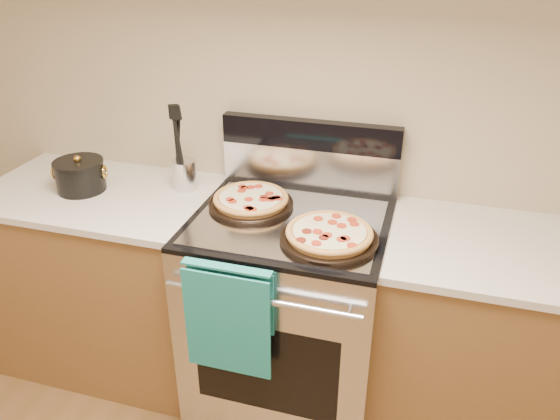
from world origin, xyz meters
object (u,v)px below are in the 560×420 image
(pepperoni_pizza_front, at_px, (329,235))
(saucepan, at_px, (80,177))
(range_body, at_px, (289,315))
(pepperoni_pizza_back, at_px, (251,200))
(utensil_crock, at_px, (185,174))

(pepperoni_pizza_front, relative_size, saucepan, 1.71)
(range_body, distance_m, pepperoni_pizza_back, 0.53)
(range_body, bearing_deg, pepperoni_pizza_front, -35.84)
(range_body, xyz_separation_m, pepperoni_pizza_back, (-0.18, 0.06, 0.50))
(pepperoni_pizza_back, xyz_separation_m, utensil_crock, (-0.34, 0.11, 0.03))
(range_body, bearing_deg, saucepan, 178.71)
(pepperoni_pizza_front, xyz_separation_m, utensil_crock, (-0.70, 0.30, 0.03))
(pepperoni_pizza_front, distance_m, utensil_crock, 0.76)
(pepperoni_pizza_front, height_order, saucepan, saucepan)
(pepperoni_pizza_back, xyz_separation_m, pepperoni_pizza_front, (0.36, -0.19, 0.00))
(range_body, relative_size, saucepan, 4.42)
(pepperoni_pizza_front, bearing_deg, saucepan, 172.34)
(range_body, relative_size, utensil_crock, 6.91)
(pepperoni_pizza_back, distance_m, saucepan, 0.77)
(pepperoni_pizza_front, bearing_deg, range_body, 144.16)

